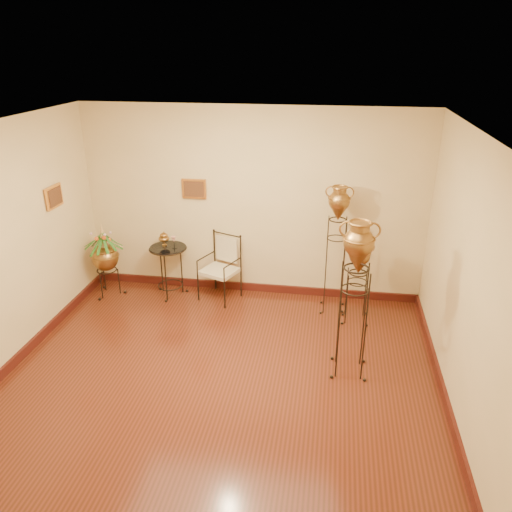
# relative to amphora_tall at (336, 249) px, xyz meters

# --- Properties ---
(ground) EXTENTS (5.00, 5.00, 0.00)m
(ground) POSITION_rel_amphora_tall_xyz_m (-1.24, -2.07, -0.95)
(ground) COLOR #571F14
(ground) RESTS_ON ground
(room_shell) EXTENTS (5.02, 5.02, 2.81)m
(room_shell) POSITION_rel_amphora_tall_xyz_m (-1.25, -2.07, 0.78)
(room_shell) COLOR beige
(room_shell) RESTS_ON ground
(amphora_tall) EXTENTS (0.38, 0.38, 1.86)m
(amphora_tall) POSITION_rel_amphora_tall_xyz_m (0.00, 0.00, 0.00)
(amphora_tall) COLOR black
(amphora_tall) RESTS_ON ground
(amphora_mid) EXTENTS (0.55, 0.55, 1.88)m
(amphora_mid) POSITION_rel_amphora_tall_xyz_m (0.22, -1.45, 0.00)
(amphora_mid) COLOR black
(amphora_mid) RESTS_ON ground
(amphora_short) EXTENTS (0.40, 0.40, 1.20)m
(amphora_short) POSITION_rel_amphora_tall_xyz_m (0.31, -0.24, -0.35)
(amphora_short) COLOR black
(amphora_short) RESTS_ON ground
(planter_urn) EXTENTS (0.64, 0.64, 1.17)m
(planter_urn) POSITION_rel_amphora_tall_xyz_m (-3.39, -0.05, -0.30)
(planter_urn) COLOR black
(planter_urn) RESTS_ON ground
(armchair) EXTENTS (0.70, 0.68, 0.98)m
(armchair) POSITION_rel_amphora_tall_xyz_m (-1.68, 0.08, -0.46)
(armchair) COLOR black
(armchair) RESTS_ON ground
(side_table) EXTENTS (0.62, 0.62, 0.99)m
(side_table) POSITION_rel_amphora_tall_xyz_m (-2.45, 0.08, -0.54)
(side_table) COLOR black
(side_table) RESTS_ON ground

